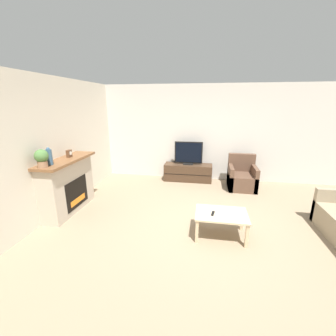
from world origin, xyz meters
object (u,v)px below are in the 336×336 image
at_px(mantel_clock, 69,154).
at_px(armchair, 242,178).
at_px(remote, 213,213).
at_px(fireplace, 68,185).
at_px(mantel_vase_left, 49,157).
at_px(potted_plant, 42,158).
at_px(coffee_table, 221,216).
at_px(tv_stand, 188,172).
at_px(tv, 188,154).

distance_m(mantel_clock, armchair, 4.24).
relative_size(mantel_clock, remote, 0.97).
height_order(fireplace, mantel_clock, mantel_clock).
relative_size(mantel_vase_left, potted_plant, 0.99).
relative_size(coffee_table, remote, 5.53).
bearing_deg(mantel_vase_left, potted_plant, -90.00).
height_order(mantel_vase_left, coffee_table, mantel_vase_left).
height_order(fireplace, tv_stand, fireplace).
height_order(mantel_clock, tv, mantel_clock).
bearing_deg(fireplace, mantel_clock, 83.21).
relative_size(fireplace, potted_plant, 4.62).
distance_m(mantel_vase_left, remote, 3.04).
relative_size(tv, armchair, 0.90).
xyz_separation_m(fireplace, mantel_vase_left, (0.02, -0.44, 0.70)).
xyz_separation_m(tv, remote, (0.64, -2.80, -0.36)).
distance_m(armchair, coffee_table, 2.49).
height_order(tv, remote, tv).
relative_size(tv_stand, coffee_table, 1.59).
bearing_deg(mantel_clock, armchair, 25.77).
distance_m(mantel_vase_left, coffee_table, 3.19).
bearing_deg(mantel_clock, tv_stand, 43.57).
height_order(fireplace, mantel_vase_left, mantel_vase_left).
bearing_deg(armchair, coffee_table, -105.59).
bearing_deg(armchair, tv_stand, 165.93).
distance_m(tv, armchair, 1.58).
height_order(fireplace, armchair, fireplace).
relative_size(potted_plant, tv_stand, 0.24).
distance_m(tv_stand, armchair, 1.50).
height_order(mantel_vase_left, tv, mantel_vase_left).
relative_size(fireplace, tv, 1.88).
xyz_separation_m(mantel_clock, remote, (2.92, -0.64, -0.76)).
bearing_deg(remote, armchair, 81.64).
height_order(mantel_vase_left, tv_stand, mantel_vase_left).
xyz_separation_m(potted_plant, tv, (2.28, 2.94, -0.50)).
xyz_separation_m(coffee_table, remote, (-0.14, -0.05, 0.07)).
relative_size(fireplace, mantel_vase_left, 4.65).
bearing_deg(mantel_vase_left, remote, -0.99).
distance_m(mantel_clock, remote, 3.08).
height_order(tv, coffee_table, tv).
relative_size(armchair, remote, 5.68).
relative_size(tv, remote, 5.10).
height_order(tv_stand, tv, tv).
xyz_separation_m(mantel_clock, armchair, (3.73, 1.80, -0.91)).
distance_m(mantel_vase_left, potted_plant, 0.19).
xyz_separation_m(mantel_vase_left, potted_plant, (0.00, -0.19, 0.03)).
bearing_deg(tv, armchair, -13.99).
height_order(mantel_vase_left, potted_plant, potted_plant).
bearing_deg(potted_plant, mantel_vase_left, 90.00).
xyz_separation_m(fireplace, potted_plant, (0.02, -0.63, 0.73)).
bearing_deg(remote, tv_stand, 112.89).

